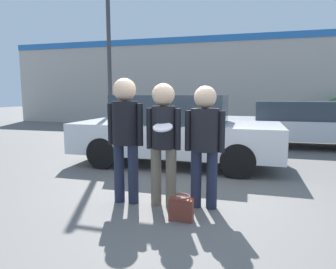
% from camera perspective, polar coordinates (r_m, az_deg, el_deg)
% --- Properties ---
extents(ground_plane, '(56.00, 56.00, 0.00)m').
position_cam_1_polar(ground_plane, '(4.62, 3.24, -12.35)').
color(ground_plane, '#5B5956').
extents(storefront_building, '(24.00, 0.22, 4.36)m').
position_cam_1_polar(storefront_building, '(14.87, 12.00, 9.96)').
color(storefront_building, '#B2A89E').
rests_on(storefront_building, ground).
extents(person_left, '(0.54, 0.37, 1.81)m').
position_cam_1_polar(person_left, '(4.32, -8.14, 1.17)').
color(person_left, '#1E2338').
rests_on(person_left, ground).
extents(person_middle_with_frisbee, '(0.49, 0.53, 1.73)m').
position_cam_1_polar(person_middle_with_frisbee, '(4.15, -0.88, 0.08)').
color(person_middle_with_frisbee, '#665B4C').
rests_on(person_middle_with_frisbee, ground).
extents(person_right, '(0.55, 0.38, 1.69)m').
position_cam_1_polar(person_right, '(4.11, 6.99, -0.23)').
color(person_right, '#1E2338').
rests_on(person_right, ground).
extents(parked_car_near, '(4.55, 1.87, 1.56)m').
position_cam_1_polar(parked_car_near, '(6.76, 1.33, 0.89)').
color(parked_car_near, silver).
rests_on(parked_car_near, ground).
extents(parked_car_far, '(4.69, 1.89, 1.37)m').
position_cam_1_polar(parked_car_far, '(9.90, 23.68, 1.90)').
color(parked_car_far, '#B7BABF').
rests_on(parked_car_far, ground).
extents(street_lamp, '(1.20, 0.35, 6.39)m').
position_cam_1_polar(street_lamp, '(9.48, -10.25, 21.51)').
color(street_lamp, '#38383D').
rests_on(street_lamp, ground).
extents(handbag, '(0.30, 0.23, 0.32)m').
position_cam_1_polar(handbag, '(3.88, 2.53, -13.88)').
color(handbag, brown).
rests_on(handbag, ground).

